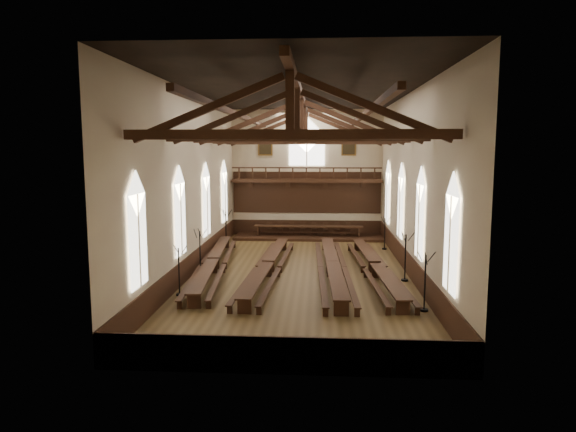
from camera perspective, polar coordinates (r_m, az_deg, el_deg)
name	(u,v)px	position (r m, az deg, el deg)	size (l,w,h in m)	color
ground	(300,273)	(28.84, 1.38, -6.39)	(26.00, 26.00, 0.00)	brown
room_walls	(301,157)	(28.00, 1.42, 6.56)	(26.00, 26.00, 26.00)	beige
wainscot_band	(300,263)	(28.70, 1.38, -5.22)	(12.00, 26.00, 1.20)	#341B0F
side_windows	(301,207)	(28.18, 1.40, 1.02)	(11.85, 19.80, 4.50)	silver
end_window	(307,145)	(40.89, 2.10, 7.91)	(2.80, 0.12, 3.80)	silver
minstrels_gallery	(307,187)	(40.76, 2.07, 3.24)	(11.80, 1.24, 3.70)	#3A1E12
portraits	(307,146)	(40.89, 2.10, 7.74)	(7.75, 0.09, 1.45)	brown
roof_trusses	(301,124)	(28.03, 1.43, 10.15)	(11.70, 25.70, 2.80)	#3A1E12
refectory_row_a	(213,262)	(29.53, -8.38, -5.03)	(2.16, 14.60, 0.76)	#3A1E12
refectory_row_b	(268,265)	(28.44, -2.23, -5.45)	(1.82, 14.48, 0.75)	#3A1E12
refectory_row_c	(332,265)	(28.42, 4.94, -5.42)	(1.81, 14.82, 0.79)	#3A1E12
refectory_row_d	(375,266)	(28.68, 9.66, -5.46)	(1.91, 14.37, 0.74)	#3A1E12
dais	(308,237)	(39.97, 2.27, -2.34)	(11.40, 3.04, 0.20)	#341B0F
high_table	(308,227)	(39.85, 2.28, -1.24)	(8.47, 1.13, 0.79)	#3A1E12
high_chairs	(309,228)	(40.68, 2.30, -1.30)	(6.72, 0.43, 0.93)	#3A1E12
candelabrum_left_near	(179,280)	(24.94, -11.99, -7.01)	(0.70, 0.74, 2.43)	black
candelabrum_left_mid	(200,260)	(28.98, -9.73, -4.85)	(0.75, 0.76, 2.55)	black
candelabrum_left_far	(226,236)	(36.56, -6.90, -2.17)	(0.78, 0.81, 2.69)	black
candelabrum_right_near	(425,293)	(22.87, 14.93, -8.29)	(0.78, 0.75, 2.60)	black
candelabrum_right_mid	(405,266)	(27.70, 12.88, -5.46)	(0.70, 0.81, 2.63)	black
candelabrum_right_far	(385,239)	(36.07, 10.68, -2.57)	(0.68, 0.67, 2.29)	black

